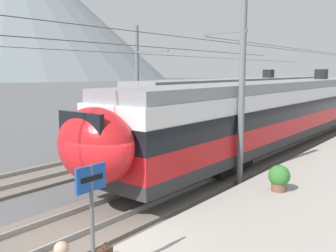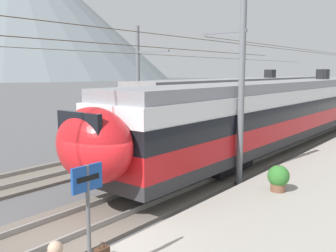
% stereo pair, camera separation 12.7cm
% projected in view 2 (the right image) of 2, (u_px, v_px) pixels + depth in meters
% --- Properties ---
extents(ground_plane, '(400.00, 400.00, 0.00)m').
position_uv_depth(ground_plane, '(94.00, 239.00, 9.92)').
color(ground_plane, '#565659').
extents(track_near, '(120.00, 3.00, 0.28)m').
position_uv_depth(track_near, '(71.00, 227.00, 10.49)').
color(track_near, '#6B6359').
rests_on(track_near, ground).
extents(train_near_platform, '(33.18, 2.98, 4.27)m').
position_uv_depth(train_near_platform, '(294.00, 107.00, 23.05)').
color(train_near_platform, '#2D2D30').
rests_on(train_near_platform, track_near).
extents(train_far_track, '(27.60, 2.99, 4.27)m').
position_uv_depth(train_far_track, '(245.00, 99.00, 29.38)').
color(train_far_track, '#2D2D30').
rests_on(train_far_track, track_far).
extents(catenary_mast_mid, '(42.10, 1.94, 7.18)m').
position_uv_depth(catenary_mast_mid, '(239.00, 88.00, 14.18)').
color(catenary_mast_mid, slate).
rests_on(catenary_mast_mid, ground).
extents(catenary_mast_far_side, '(42.10, 2.59, 7.13)m').
position_uv_depth(catenary_mast_far_side, '(140.00, 82.00, 22.94)').
color(catenary_mast_far_side, slate).
rests_on(catenary_mast_far_side, ground).
extents(platform_sign, '(0.70, 0.08, 2.32)m').
position_uv_depth(platform_sign, '(88.00, 197.00, 7.13)').
color(platform_sign, '#59595B').
rests_on(platform_sign, platform_slab).
extents(potted_plant_platform_edge, '(0.74, 0.74, 0.91)m').
position_uv_depth(potted_plant_platform_edge, '(278.00, 177.00, 12.74)').
color(potted_plant_platform_edge, brown).
rests_on(potted_plant_platform_edge, platform_slab).
extents(mountain_right_ridge, '(182.00, 182.00, 81.85)m').
position_uv_depth(mountain_right_ridge, '(16.00, 9.00, 222.78)').
color(mountain_right_ridge, slate).
rests_on(mountain_right_ridge, ground).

